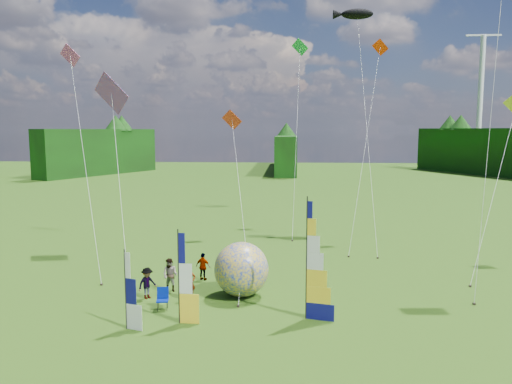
# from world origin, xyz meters

# --- Properties ---
(ground) EXTENTS (220.00, 220.00, 0.00)m
(ground) POSITION_xyz_m (0.00, 0.00, 0.00)
(ground) COLOR #4A6E1C
(ground) RESTS_ON ground
(treeline_ring) EXTENTS (210.00, 210.00, 8.00)m
(treeline_ring) POSITION_xyz_m (0.00, 0.00, 4.00)
(treeline_ring) COLOR #104E0C
(treeline_ring) RESTS_ON ground
(turbine_right) EXTENTS (8.00, 1.20, 30.00)m
(turbine_right) POSITION_xyz_m (45.00, 102.00, 15.00)
(turbine_right) COLOR silver
(turbine_right) RESTS_ON ground
(feather_banner_main) EXTENTS (1.41, 0.43, 5.32)m
(feather_banner_main) POSITION_xyz_m (1.34, 2.40, 2.66)
(feather_banner_main) COLOR #0E0E61
(feather_banner_main) RESTS_ON ground
(side_banner_left) EXTENTS (1.11, 0.17, 4.03)m
(side_banner_left) POSITION_xyz_m (-4.19, 1.51, 2.02)
(side_banner_left) COLOR yellow
(side_banner_left) RESTS_ON ground
(side_banner_far) EXTENTS (0.97, 0.39, 3.33)m
(side_banner_far) POSITION_xyz_m (-6.30, 0.78, 1.67)
(side_banner_far) COLOR white
(side_banner_far) RESTS_ON ground
(bol_inflatable) EXTENTS (3.25, 3.25, 2.77)m
(bol_inflatable) POSITION_xyz_m (-1.83, 5.33, 1.38)
(bol_inflatable) COLOR #1732A8
(bol_inflatable) RESTS_ON ground
(spectator_a) EXTENTS (0.75, 0.70, 1.72)m
(spectator_a) POSITION_xyz_m (-4.33, 4.55, 0.86)
(spectator_a) COLOR #66594C
(spectator_a) RESTS_ON ground
(spectator_b) EXTENTS (0.93, 0.62, 1.75)m
(spectator_b) POSITION_xyz_m (-5.60, 5.77, 0.87)
(spectator_b) COLOR #66594C
(spectator_b) RESTS_ON ground
(spectator_c) EXTENTS (0.94, 1.03, 1.57)m
(spectator_c) POSITION_xyz_m (-6.49, 4.61, 0.79)
(spectator_c) COLOR #66594C
(spectator_c) RESTS_ON ground
(spectator_d) EXTENTS (0.98, 0.66, 1.55)m
(spectator_d) POSITION_xyz_m (-4.22, 7.83, 0.78)
(spectator_d) COLOR #66594C
(spectator_d) RESTS_ON ground
(camp_chair) EXTENTS (0.68, 0.68, 1.02)m
(camp_chair) POSITION_xyz_m (-5.34, 3.11, 0.51)
(camp_chair) COLOR #00136F
(camp_chair) RESTS_ON ground
(kite_whale) EXTENTS (7.97, 15.76, 19.84)m
(kite_whale) POSITION_xyz_m (6.35, 19.46, 9.92)
(kite_whale) COLOR black
(kite_whale) RESTS_ON ground
(kite_rainbow_delta) EXTENTS (12.52, 14.89, 13.48)m
(kite_rainbow_delta) POSITION_xyz_m (-10.36, 12.08, 6.74)
(kite_rainbow_delta) COLOR red
(kite_rainbow_delta) RESTS_ON ground
(kite_parafoil) EXTENTS (7.82, 10.29, 20.48)m
(kite_parafoil) POSITION_xyz_m (10.87, 7.47, 10.24)
(kite_parafoil) COLOR #C90404
(kite_parafoil) RESTS_ON ground
(small_kite_red) EXTENTS (6.34, 12.24, 10.55)m
(small_kite_red) POSITION_xyz_m (-3.02, 16.09, 5.28)
(small_kite_red) COLOR red
(small_kite_red) RESTS_ON ground
(small_kite_orange) EXTENTS (5.33, 10.26, 15.91)m
(small_kite_orange) POSITION_xyz_m (6.08, 17.56, 7.96)
(small_kite_orange) COLOR red
(small_kite_orange) RESTS_ON ground
(small_kite_yellow) EXTENTS (11.14, 12.50, 11.38)m
(small_kite_yellow) POSITION_xyz_m (12.89, 11.34, 5.69)
(small_kite_yellow) COLOR #FFF72F
(small_kite_yellow) RESTS_ON ground
(small_kite_pink) EXTENTS (7.72, 9.26, 14.27)m
(small_kite_pink) POSITION_xyz_m (-11.44, 9.40, 7.13)
(small_kite_pink) COLOR #C9468D
(small_kite_pink) RESTS_ON ground
(small_kite_green) EXTENTS (7.10, 12.91, 17.25)m
(small_kite_green) POSITION_xyz_m (1.16, 22.99, 8.63)
(small_kite_green) COLOR green
(small_kite_green) RESTS_ON ground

